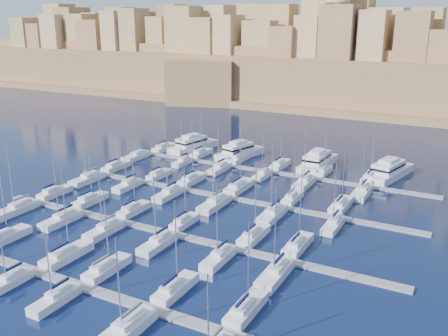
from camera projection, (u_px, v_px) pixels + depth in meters
The scene contains 54 objects.
ground at pixel (207, 214), 102.07m from camera, with size 600.00×600.00×0.00m, color black.
pontoon_near at pixel (91, 290), 73.33m from camera, with size 84.00×2.00×0.40m, color slate.
pontoon_mid_near at pixel (174, 234), 91.88m from camera, with size 84.00×2.00×0.40m, color slate.
pontoon_mid_far at pixel (229, 198), 110.44m from camera, with size 84.00×2.00×0.40m, color slate.
pontoon_far at pixel (268, 171), 129.00m from camera, with size 84.00×2.00×0.40m, color slate.
sailboat_1 at pixel (5, 237), 89.40m from camera, with size 2.88×9.61×14.71m.
sailboat_2 at pixel (67, 255), 82.80m from camera, with size 2.95×9.82×15.93m.
sailboat_3 at pixel (107, 268), 78.45m from camera, with size 2.71×9.04×13.72m.
sailboat_4 at pixel (175, 288), 72.62m from camera, with size 2.70×8.99×14.46m.
sailboat_5 at pixel (246, 309), 67.54m from camera, with size 2.74×9.14×13.58m.
sailboat_8 at pixel (9, 281), 74.56m from camera, with size 2.24×7.46×11.53m.
sailboat_9 at pixel (55, 299), 69.86m from camera, with size 2.44×8.14×11.24m.
sailboat_10 at pixel (125, 330), 62.98m from camera, with size 3.10×10.32×14.05m.
sailboat_12 at pixel (55, 192), 112.10m from camera, with size 2.57×8.55×14.38m.
sailboat_13 at pixel (90, 200), 107.52m from camera, with size 2.66×8.87×13.16m.
sailboat_14 at pixel (133, 210), 102.18m from camera, with size 2.61×8.69×14.19m.
sailboat_15 at pixel (184, 222), 96.13m from camera, with size 2.34×7.79×12.00m.
sailboat_16 at pixel (254, 235), 90.17m from camera, with size 2.74×9.13×14.91m.
sailboat_17 at pixel (298, 245), 86.43m from camera, with size 2.77×9.23×14.50m.
sailboat_18 at pixel (17, 209), 102.48m from camera, with size 2.95×9.84×14.24m.
sailboat_19 at pixel (61, 220), 97.14m from camera, with size 2.82×9.41×14.65m.
sailboat_20 at pixel (105, 230), 92.42m from camera, with size 2.73×9.10×13.21m.
sailboat_21 at pixel (158, 243), 87.02m from camera, with size 2.72×9.07×14.07m.
sailboat_22 at pixel (219, 258), 81.84m from camera, with size 2.56×8.54×14.06m.
sailboat_23 at pixel (275, 274), 76.71m from camera, with size 2.93×9.78×15.18m.
sailboat_24 at pixel (116, 167), 131.30m from camera, with size 2.73×9.08×13.65m.
sailboat_25 at pixel (159, 175), 124.59m from camera, with size 2.44×8.12×13.28m.
sailboat_26 at pixel (192, 179), 120.94m from camera, with size 2.84×9.46×15.70m.
sailboat_27 at pixel (239, 187), 115.78m from camera, with size 3.18×10.60×15.68m.
sailboat_28 at pixel (292, 198), 108.61m from camera, with size 2.43×8.10×12.83m.
sailboat_29 at pixel (341, 205), 104.57m from camera, with size 2.93×9.78×15.34m.
sailboat_30 at pixel (88, 179), 121.32m from camera, with size 3.06×10.20×16.44m.
sailboat_31 at pixel (128, 185), 116.82m from camera, with size 2.55×8.51×13.87m.
sailboat_32 at pixel (169, 194), 111.23m from camera, with size 2.75×9.18×13.06m.
sailboat_33 at pixel (215, 204), 105.35m from camera, with size 3.08×10.26×14.63m.
sailboat_34 at pixel (272, 215), 99.49m from camera, with size 3.05×10.17×15.85m.
sailboat_35 at pixel (333, 225), 94.68m from camera, with size 2.53×8.45×13.61m.
sailboat_36 at pixel (164, 148), 150.03m from camera, with size 2.84×9.46×13.76m.
sailboat_37 at pixel (201, 153), 143.94m from camera, with size 2.68×8.94×13.16m.
sailboat_38 at pixel (239, 159), 138.58m from camera, with size 2.77×9.22×14.76m.
sailboat_39 at pixel (280, 165), 133.02m from camera, with size 2.73×9.10×12.06m.
sailboat_40 at pixel (323, 171), 127.29m from camera, with size 2.53×8.44×13.55m.
sailboat_41 at pixel (370, 177), 122.46m from camera, with size 2.85×9.50×15.69m.
sailboat_42 at pixel (136, 156), 140.97m from camera, with size 3.01×10.04×15.79m.
sailboat_43 at pixel (183, 162), 135.47m from camera, with size 2.23×7.43×12.27m.
sailboat_44 at pixel (219, 169), 129.49m from camera, with size 2.72×9.08×13.08m.
sailboat_45 at pixel (263, 175), 124.48m from camera, with size 2.40×7.99×11.21m.
sailboat_46 at pixel (304, 183), 118.64m from camera, with size 2.95×9.82×13.96m.
sailboat_47 at pixel (362, 192), 112.32m from camera, with size 3.06×10.20×13.90m.
motor_yacht_a at pixel (193, 145), 149.82m from camera, with size 8.44×17.82×5.25m.
motor_yacht_b at pixel (239, 151), 142.23m from camera, with size 9.12×16.85×5.25m.
motor_yacht_c at pixel (317, 161), 132.57m from camera, with size 5.94×17.90×5.25m.
motor_yacht_d at pixel (389, 171), 124.55m from camera, with size 9.46×19.13×5.25m.
fortified_city at pixel (375, 71), 228.82m from camera, with size 460.00×108.95×59.52m.
Camera 1 is at (47.87, -82.01, 38.74)m, focal length 40.00 mm.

